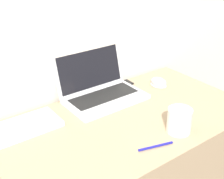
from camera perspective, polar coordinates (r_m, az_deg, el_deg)
laptop at (r=1.48m, az=-2.23°, el=0.28°), size 0.37×0.27×0.22m
drink_cup at (r=1.25m, az=12.21°, el=-5.49°), size 0.10×0.10×0.10m
computer_mouse at (r=1.63m, az=8.52°, el=1.33°), size 0.07×0.09×0.04m
external_keyboard at (r=1.30m, az=-17.71°, el=-7.19°), size 0.38×0.16×0.02m
usb_stick at (r=1.65m, az=3.09°, el=1.36°), size 0.02×0.06×0.01m
pen at (r=1.18m, az=7.99°, el=-10.24°), size 0.14×0.05×0.01m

